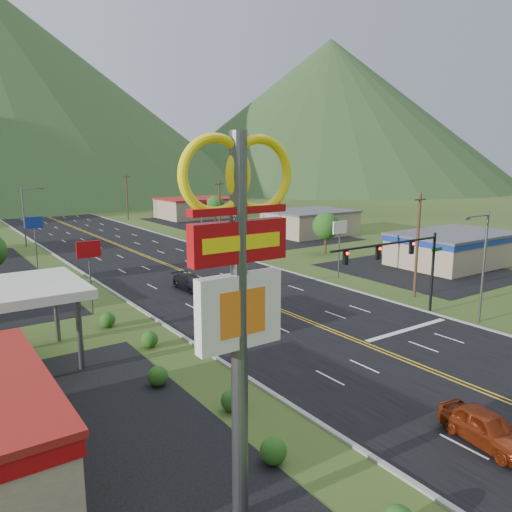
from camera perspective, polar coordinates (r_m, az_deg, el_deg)
curb_west at (r=23.57m, az=16.62°, el=-23.25°), size 0.30×460.00×0.14m
pylon_sign at (r=16.80m, az=-1.97°, el=-2.06°), size 4.32×0.60×14.00m
traffic_signal at (r=42.05m, az=16.45°, el=-0.12°), size 13.10×0.43×7.00m
streetlight_east at (r=43.66m, az=24.41°, el=-0.46°), size 3.28×0.25×9.00m
streetlight_west at (r=83.37m, az=-24.82°, el=4.51°), size 3.28×0.25×9.00m
building_east_near at (r=67.72m, az=21.66°, el=0.99°), size 15.40×10.40×4.10m
building_east_mid at (r=89.01m, az=6.18°, el=3.84°), size 14.40×11.40×4.30m
building_east_far at (r=115.64m, az=-6.80°, el=5.51°), size 16.40×12.40×4.50m
pole_sign_west_a at (r=44.16m, az=-18.54°, el=-0.10°), size 2.00×0.18×6.40m
pole_sign_west_b at (r=65.36m, az=-24.01°, el=2.95°), size 2.00×0.18×6.40m
pole_sign_east_a at (r=56.16m, az=9.54°, el=2.58°), size 2.00×0.18×6.40m
pole_sign_east_b at (r=82.00m, az=-6.26°, el=5.27°), size 2.00×0.18×6.40m
tree_east_a at (r=71.09m, az=8.00°, el=3.42°), size 3.84×3.84×5.82m
tree_east_b at (r=104.07m, az=-4.68°, el=5.85°), size 3.84×3.84×5.82m
utility_pole_a at (r=49.97m, az=17.96°, el=1.26°), size 1.60×0.28×10.00m
utility_pole_b at (r=77.91m, az=-4.17°, el=5.07°), size 1.60×0.28×10.00m
utility_pole_c at (r=114.07m, az=-14.52°, el=6.61°), size 1.60×0.28×10.00m
utility_pole_d at (r=152.16m, az=-19.82°, el=7.32°), size 1.60×0.28×10.00m
mountain_ne at (r=256.85m, az=8.34°, el=15.74°), size 180.00×180.00×70.00m
car_red_near at (r=26.77m, az=24.81°, el=-17.45°), size 2.58×4.91×1.59m
car_dark_mid at (r=51.30m, az=-7.44°, el=-3.05°), size 2.26×5.23×1.50m
car_red_far at (r=66.58m, az=-6.21°, el=0.26°), size 2.44×5.08×1.61m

